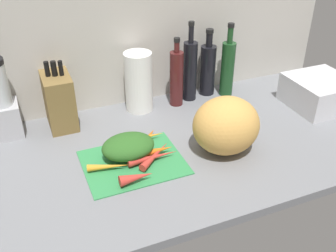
% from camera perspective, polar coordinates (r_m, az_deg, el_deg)
% --- Properties ---
extents(ground_plane, '(1.70, 0.80, 0.03)m').
position_cam_1_polar(ground_plane, '(1.41, 1.42, -3.04)').
color(ground_plane, slate).
extents(wall_back, '(1.70, 0.03, 0.60)m').
position_cam_1_polar(wall_back, '(1.60, -4.17, 13.77)').
color(wall_back, '#BCB7AD').
rests_on(wall_back, ground_plane).
extents(cutting_board, '(0.33, 0.26, 0.01)m').
position_cam_1_polar(cutting_board, '(1.31, -5.10, -5.23)').
color(cutting_board, '#338C4C').
rests_on(cutting_board, ground_plane).
extents(carrot_0, '(0.14, 0.12, 0.03)m').
position_cam_1_polar(carrot_0, '(1.31, -1.87, -4.25)').
color(carrot_0, red).
rests_on(carrot_0, cutting_board).
extents(carrot_1, '(0.14, 0.06, 0.02)m').
position_cam_1_polar(carrot_1, '(1.27, -8.69, -5.86)').
color(carrot_1, orange).
rests_on(carrot_1, cutting_board).
extents(carrot_2, '(0.17, 0.03, 0.03)m').
position_cam_1_polar(carrot_2, '(1.30, -2.21, -4.58)').
color(carrot_2, red).
rests_on(carrot_2, cutting_board).
extents(carrot_3, '(0.11, 0.03, 0.03)m').
position_cam_1_polar(carrot_3, '(1.32, -1.65, -3.61)').
color(carrot_3, orange).
rests_on(carrot_3, cutting_board).
extents(carrot_4, '(0.16, 0.03, 0.03)m').
position_cam_1_polar(carrot_4, '(1.40, -3.76, -1.71)').
color(carrot_4, orange).
rests_on(carrot_4, cutting_board).
extents(carrot_5, '(0.11, 0.04, 0.04)m').
position_cam_1_polar(carrot_5, '(1.21, -4.64, -7.46)').
color(carrot_5, red).
rests_on(carrot_5, cutting_board).
extents(carrot_6, '(0.09, 0.09, 0.03)m').
position_cam_1_polar(carrot_6, '(1.40, -2.79, -1.54)').
color(carrot_6, orange).
rests_on(carrot_6, cutting_board).
extents(carrot_greens_pile, '(0.18, 0.14, 0.08)m').
position_cam_1_polar(carrot_greens_pile, '(1.31, -5.83, -2.98)').
color(carrot_greens_pile, '#2D6023').
rests_on(carrot_greens_pile, cutting_board).
extents(winter_squash, '(0.23, 0.21, 0.20)m').
position_cam_1_polar(winter_squash, '(1.33, 8.45, 0.08)').
color(winter_squash, gold).
rests_on(winter_squash, ground_plane).
extents(knife_block, '(0.10, 0.17, 0.26)m').
position_cam_1_polar(knife_block, '(1.52, -15.58, 3.63)').
color(knife_block, brown).
rests_on(knife_block, ground_plane).
extents(blender_appliance, '(0.11, 0.11, 0.30)m').
position_cam_1_polar(blender_appliance, '(1.51, -23.19, 2.96)').
color(blender_appliance, '#B2B2B7').
rests_on(blender_appliance, ground_plane).
extents(paper_towel_roll, '(0.11, 0.11, 0.24)m').
position_cam_1_polar(paper_towel_roll, '(1.57, -4.30, 6.43)').
color(paper_towel_roll, white).
rests_on(paper_towel_roll, ground_plane).
extents(bottle_0, '(0.06, 0.06, 0.29)m').
position_cam_1_polar(bottle_0, '(1.60, 1.24, 7.05)').
color(bottle_0, '#471919').
rests_on(bottle_0, ground_plane).
extents(bottle_1, '(0.06, 0.06, 0.34)m').
position_cam_1_polar(bottle_1, '(1.65, 3.22, 8.17)').
color(bottle_1, black).
rests_on(bottle_1, ground_plane).
extents(bottle_2, '(0.07, 0.07, 0.29)m').
position_cam_1_polar(bottle_2, '(1.71, 5.80, 8.33)').
color(bottle_2, black).
rests_on(bottle_2, ground_plane).
extents(bottle_3, '(0.06, 0.06, 0.32)m').
position_cam_1_polar(bottle_3, '(1.71, 8.67, 8.46)').
color(bottle_3, '#19421E').
rests_on(bottle_3, ground_plane).
extents(dish_rack, '(0.24, 0.24, 0.12)m').
position_cam_1_polar(dish_rack, '(1.74, 21.21, 4.60)').
color(dish_rack, silver).
rests_on(dish_rack, ground_plane).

